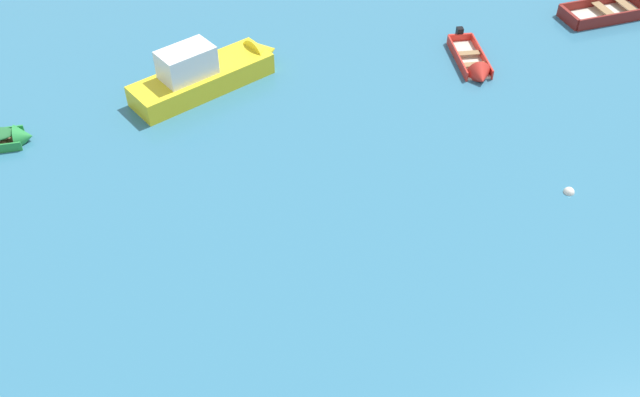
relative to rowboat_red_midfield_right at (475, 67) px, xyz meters
The scene contains 4 objects.
rowboat_red_midfield_right is the anchor object (origin of this frame).
rowboat_maroon_cluster_outer 9.03m from the rowboat_red_midfield_right, 28.85° to the left, with size 4.80×2.64×1.44m.
motor_launch_yellow_far_right 10.33m from the rowboat_red_midfield_right, behind, with size 5.95×4.92×2.18m.
mooring_buoy_outer_edge 7.43m from the rowboat_red_midfield_right, 78.29° to the right, with size 0.36×0.36×0.36m, color silver.
Camera 1 is at (-0.98, 7.29, 15.57)m, focal length 40.36 mm.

